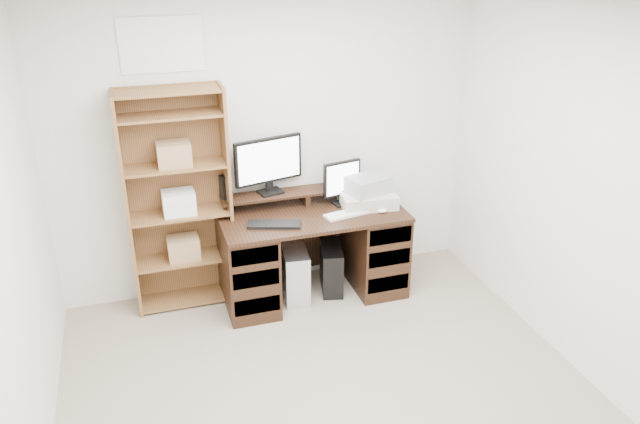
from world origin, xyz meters
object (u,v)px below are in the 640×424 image
tower_black (331,268)px  desk (312,252)px  printer (368,199)px  tower_silver (295,272)px  monitor_wide (268,162)px  bookshelf (178,199)px  monitor_small (342,181)px

tower_black → desk: bearing=-161.3°
printer → tower_silver: printer is taller
monitor_wide → bookshelf: size_ratio=0.32×
desk → tower_silver: bearing=178.3°
tower_silver → tower_black: (0.33, 0.01, -0.02)m
tower_silver → bookshelf: size_ratio=0.25×
bookshelf → monitor_small: bearing=-4.2°
monitor_small → printer: 0.26m
monitor_small → monitor_wide: bearing=155.3°
desk → monitor_wide: 0.83m
bookshelf → tower_silver: bearing=-13.4°
desk → bookshelf: bookshelf is taller
monitor_small → desk: bearing=-170.3°
monitor_wide → tower_black: monitor_wide is taller
monitor_small → bookshelf: (-1.32, 0.10, -0.03)m
tower_black → monitor_wide: bearing=166.5°
desk → tower_silver: size_ratio=3.37×
desk → printer: bearing=1.3°
desk → monitor_small: bearing=21.5°
tower_silver → monitor_small: bearing=20.4°
printer → tower_black: bearing=-175.0°
monitor_small → printer: monitor_small is taller
desk → monitor_wide: monitor_wide is taller
monitor_small → tower_black: monitor_small is taller
printer → monitor_wide: bearing=169.1°
tower_silver → tower_black: bearing=8.7°
monitor_small → printer: (0.19, -0.10, -0.14)m
bookshelf → printer: bearing=-7.6°
desk → monitor_wide: size_ratio=2.60×
tower_silver → bookshelf: bookshelf is taller
tower_silver → tower_black: tower_silver is taller
printer → bookshelf: bearing=178.6°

